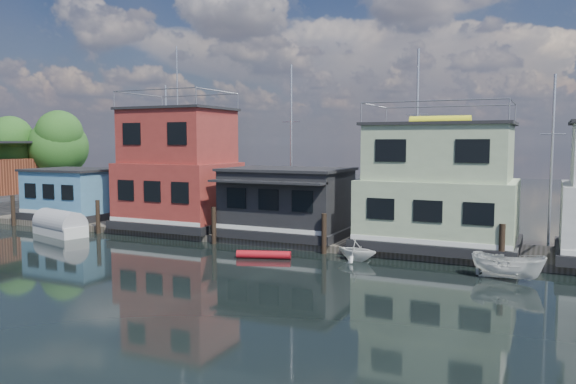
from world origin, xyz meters
The scene contains 13 objects.
ground centered at (0.00, 0.00, 0.00)m, with size 160.00×160.00×0.00m, color black.
dock centered at (0.00, 12.00, 0.20)m, with size 48.00×5.00×0.40m, color #595147.
houseboat_blue centered at (-18.00, 12.00, 2.21)m, with size 6.40×4.90×3.66m.
houseboat_red centered at (-8.50, 12.00, 4.10)m, with size 7.40×5.90×11.86m.
houseboat_dark centered at (-0.50, 11.98, 2.42)m, with size 7.40×6.10×4.06m.
houseboat_green centered at (8.50, 12.00, 3.55)m, with size 8.40×5.90×7.03m.
pilings centered at (-0.33, 9.20, 1.10)m, with size 42.28×0.28×2.20m.
background_masts centered at (4.76, 18.00, 5.55)m, with size 36.40×0.16×12.00m.
shore centered at (-30.67, 15.86, 3.60)m, with size 12.40×15.72×8.24m.
tarp_runabout centered at (-14.74, 7.63, 0.65)m, with size 4.57×2.81×1.74m.
dinghy_white centered at (5.15, 8.29, 0.57)m, with size 1.87×2.17×1.14m, color white.
red_kayak centered at (0.61, 6.72, 0.21)m, with size 0.42×0.42×2.83m, color #AD121B.
motorboat centered at (12.40, 7.23, 0.62)m, with size 1.20×3.20×1.24m, color silver.
Camera 1 is at (13.89, -18.73, 6.08)m, focal length 35.00 mm.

